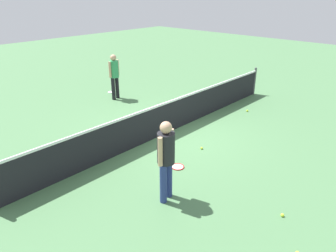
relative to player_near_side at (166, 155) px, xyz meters
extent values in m
plane|color=#4C7A4C|center=(2.45, 2.17, -1.01)|extent=(40.00, 40.00, 0.00)
cylinder|color=#4C4C51|center=(7.45, 2.17, -0.47)|extent=(0.09, 0.09, 1.07)
cube|color=black|center=(2.45, 2.17, -0.55)|extent=(10.00, 0.02, 0.91)
cube|color=white|center=(2.45, 2.17, -0.07)|extent=(10.00, 0.04, 0.06)
cylinder|color=navy|center=(-0.11, -0.03, -0.58)|extent=(0.17, 0.17, 0.85)
cylinder|color=navy|center=(0.11, 0.03, -0.58)|extent=(0.17, 0.17, 0.85)
cylinder|color=black|center=(0.00, 0.00, 0.15)|extent=(0.41, 0.41, 0.62)
cylinder|color=tan|center=(-0.21, -0.05, 0.17)|extent=(0.11, 0.11, 0.58)
cylinder|color=tan|center=(0.21, 0.05, 0.17)|extent=(0.11, 0.11, 0.58)
sphere|color=tan|center=(0.00, 0.00, 0.58)|extent=(0.28, 0.28, 0.23)
cylinder|color=black|center=(3.41, 5.78, -0.58)|extent=(0.16, 0.16, 0.85)
cylinder|color=black|center=(3.19, 5.75, -0.58)|extent=(0.16, 0.16, 0.85)
cylinder|color=#339959|center=(3.30, 5.77, 0.15)|extent=(0.39, 0.39, 0.62)
cylinder|color=tan|center=(3.51, 5.80, 0.17)|extent=(0.10, 0.10, 0.58)
cylinder|color=tan|center=(3.09, 5.73, 0.17)|extent=(0.10, 0.10, 0.58)
sphere|color=tan|center=(3.30, 5.77, 0.58)|extent=(0.27, 0.27, 0.23)
torus|color=red|center=(1.09, 0.64, -1.00)|extent=(0.44, 0.44, 0.02)
cylinder|color=silver|center=(1.09, 0.64, -1.00)|extent=(0.38, 0.38, 0.00)
cylinder|color=black|center=(0.89, 0.85, -0.99)|extent=(0.22, 0.23, 0.03)
torus|color=white|center=(3.69, 6.55, -1.00)|extent=(0.44, 0.44, 0.02)
cylinder|color=silver|center=(3.69, 6.55, -1.00)|extent=(0.38, 0.38, 0.00)
cylinder|color=black|center=(3.88, 6.76, -0.99)|extent=(0.20, 0.23, 0.03)
sphere|color=#C6E033|center=(2.21, 0.78, -0.98)|extent=(0.07, 0.07, 0.07)
sphere|color=#C6E033|center=(1.08, -1.97, -0.98)|extent=(0.07, 0.07, 0.07)
sphere|color=#C6E033|center=(5.51, 1.32, -0.98)|extent=(0.07, 0.07, 0.07)
camera|label=1|loc=(-3.87, -3.65, 2.93)|focal=33.87mm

